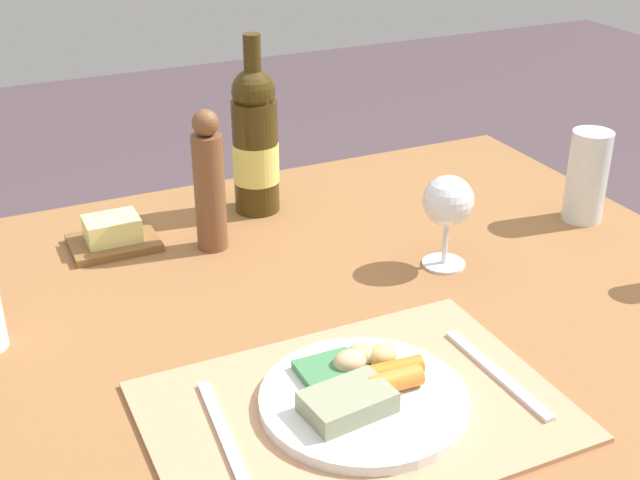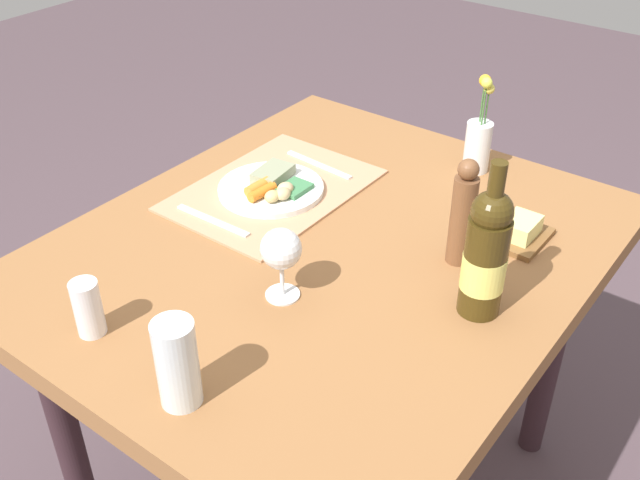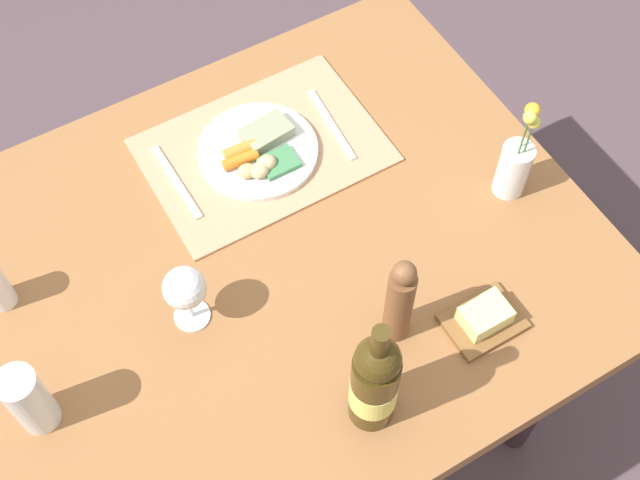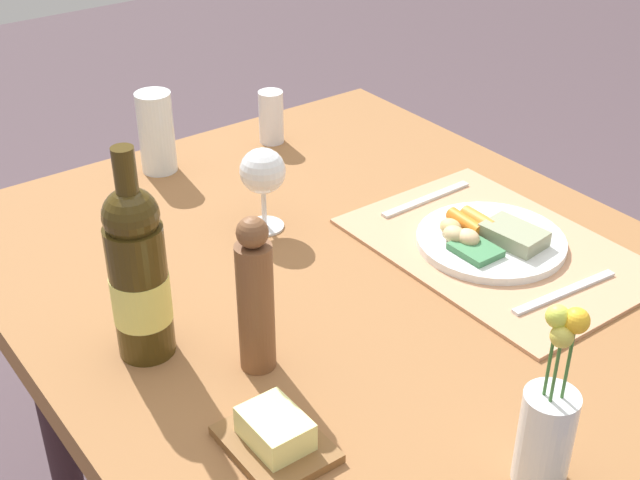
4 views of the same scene
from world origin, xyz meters
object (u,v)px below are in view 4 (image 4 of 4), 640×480
(salt_shaker, at_px, (271,117))
(knife, at_px, (426,199))
(wine_bottle, at_px, (138,275))
(pepper_mill, at_px, (255,298))
(water_tumbler, at_px, (157,137))
(flower_vase, at_px, (547,428))
(dinner_plate, at_px, (489,238))
(dining_table, at_px, (349,316))
(butter_dish, at_px, (275,436))
(wine_glass, at_px, (263,173))
(fork, at_px, (565,292))

(salt_shaker, bearing_deg, knife, -168.81)
(wine_bottle, bearing_deg, pepper_mill, -138.00)
(wine_bottle, bearing_deg, water_tumbler, -29.13)
(flower_vase, height_order, pepper_mill, flower_vase)
(dinner_plate, bearing_deg, pepper_mill, 93.17)
(dining_table, xyz_separation_m, flower_vase, (-0.45, 0.09, 0.16))
(dinner_plate, bearing_deg, butter_dish, 107.60)
(dining_table, bearing_deg, wine_bottle, 88.94)
(wine_bottle, bearing_deg, butter_dish, -171.86)
(water_tumbler, relative_size, salt_shaker, 1.45)
(water_tumbler, distance_m, flower_vase, 0.92)
(wine_bottle, bearing_deg, wine_glass, -59.57)
(dinner_plate, relative_size, knife, 1.22)
(flower_vase, bearing_deg, wine_bottle, 27.82)
(knife, bearing_deg, pepper_mill, 111.22)
(wine_bottle, height_order, water_tumbler, wine_bottle)
(dinner_plate, bearing_deg, knife, -7.14)
(dinner_plate, distance_m, flower_vase, 0.48)
(dining_table, xyz_separation_m, wine_glass, (0.18, 0.03, 0.18))
(wine_bottle, relative_size, pepper_mill, 1.35)
(fork, bearing_deg, flower_vase, 130.20)
(water_tumbler, bearing_deg, butter_dish, 162.61)
(water_tumbler, bearing_deg, pepper_mill, 164.65)
(pepper_mill, relative_size, salt_shaker, 2.11)
(salt_shaker, bearing_deg, flower_vase, 164.42)
(dinner_plate, xyz_separation_m, fork, (-0.16, 0.01, -0.01))
(wine_glass, bearing_deg, dining_table, -169.63)
(flower_vase, height_order, salt_shaker, flower_vase)
(dinner_plate, distance_m, butter_dish, 0.53)
(butter_dish, bearing_deg, dining_table, -50.75)
(pepper_mill, bearing_deg, dining_table, -65.49)
(wine_glass, bearing_deg, dinner_plate, -136.96)
(wine_bottle, bearing_deg, knife, -82.05)
(pepper_mill, relative_size, butter_dish, 1.67)
(dining_table, relative_size, flower_vase, 4.96)
(fork, distance_m, wine_bottle, 0.60)
(dinner_plate, height_order, water_tumbler, water_tumbler)
(wine_bottle, xyz_separation_m, water_tumbler, (0.46, -0.26, -0.05))
(knife, relative_size, wine_bottle, 0.65)
(butter_dish, bearing_deg, wine_bottle, 8.14)
(dining_table, height_order, fork, fork)
(wine_bottle, relative_size, salt_shaker, 2.84)
(wine_bottle, distance_m, butter_dish, 0.27)
(dining_table, distance_m, fork, 0.33)
(fork, height_order, knife, same)
(water_tumbler, bearing_deg, fork, -158.66)
(knife, xyz_separation_m, pepper_mill, (-0.19, 0.46, 0.10))
(dining_table, distance_m, wine_glass, 0.26)
(fork, distance_m, butter_dish, 0.50)
(butter_dish, bearing_deg, pepper_mill, -25.44)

